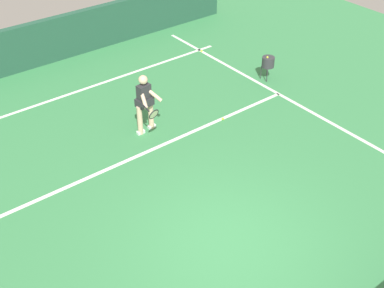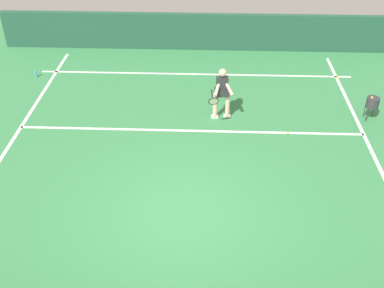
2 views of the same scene
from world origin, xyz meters
name	(u,v)px [view 1 (image 1 of 2)]	position (x,y,z in m)	size (l,w,h in m)	color
ground_plane	(228,243)	(0.00, 0.00, 0.00)	(24.54, 24.54, 0.00)	#38844C
court_back_wall	(28,47)	(0.00, -9.14, 0.68)	(14.60, 0.24, 1.36)	#23513D
baseline_marking	(64,96)	(0.00, -6.94, 0.00)	(10.60, 0.10, 0.01)	white
service_line_marking	(133,158)	(0.00, -3.35, 0.00)	(9.60, 0.10, 0.01)	white
sideline_left_marking	(381,150)	(-4.80, 0.00, 0.00)	(0.10, 16.87, 0.01)	white
tennis_player	(145,102)	(-0.86, -4.08, 0.85)	(0.72, 1.00, 1.55)	beige
tennis_ball_near	(202,51)	(-4.78, -6.79, 0.03)	(0.07, 0.07, 0.07)	#D1E533
tennis_ball_mid	(223,119)	(-2.70, -3.30, 0.03)	(0.07, 0.07, 0.07)	#D1E533
ball_hopper	(268,62)	(-5.16, -4.19, 0.55)	(0.36, 0.36, 0.74)	#333338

